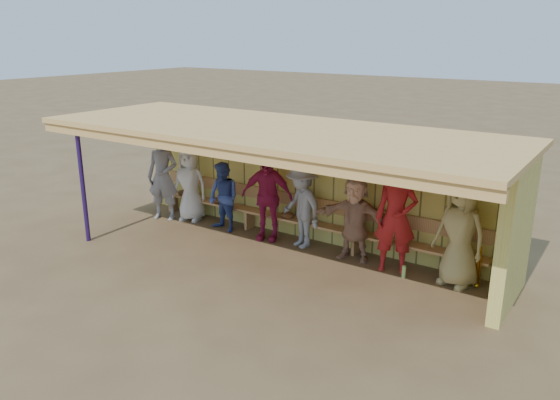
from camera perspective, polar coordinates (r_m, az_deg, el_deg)
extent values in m
plane|color=brown|center=(10.51, -1.08, -5.95)|extent=(90.00, 90.00, 0.00)
imported|color=gray|center=(12.63, -12.15, 2.39)|extent=(0.85, 0.69, 1.99)
imported|color=silver|center=(12.48, -9.41, 1.63)|extent=(0.93, 0.73, 1.68)
imported|color=#374B99|center=(11.70, -5.92, 0.29)|extent=(0.81, 0.68, 1.50)
imported|color=#A91B47|center=(11.11, -1.38, 0.36)|extent=(1.16, 0.76, 1.84)
imported|color=gray|center=(10.75, 2.26, -0.68)|extent=(1.23, 0.98, 1.67)
imported|color=tan|center=(10.23, 7.81, -1.91)|extent=(1.55, 0.65, 1.62)
imported|color=#A91B1C|center=(9.79, 12.02, -1.84)|extent=(0.85, 0.70, 2.00)
imported|color=tan|center=(9.55, 18.32, -3.28)|extent=(1.03, 0.81, 1.86)
cube|color=#D9C75C|center=(11.19, 2.88, 1.97)|extent=(8.60, 0.20, 2.40)
cube|color=#D9C75C|center=(8.95, 23.29, -3.33)|extent=(0.20, 1.62, 2.40)
cube|color=#DCA95A|center=(9.82, -1.16, 7.34)|extent=(8.80, 3.20, 0.10)
cube|color=#DCA95A|center=(8.69, -6.89, 5.07)|extent=(8.80, 0.10, 0.18)
cube|color=#DCA95A|center=(12.41, -15.79, 8.08)|extent=(0.08, 3.00, 0.16)
cube|color=#DCA95A|center=(11.70, -12.73, 7.80)|extent=(0.08, 3.00, 0.16)
cube|color=#DCA95A|center=(11.04, -9.30, 7.45)|extent=(0.08, 3.00, 0.16)
cube|color=#DCA95A|center=(10.41, -5.46, 7.04)|extent=(0.08, 3.00, 0.16)
cube|color=#DCA95A|center=(9.85, -1.15, 6.54)|extent=(0.08, 3.00, 0.16)
cube|color=#DCA95A|center=(9.34, 3.64, 5.93)|extent=(0.08, 3.00, 0.16)
cube|color=#DCA95A|center=(8.90, 8.93, 5.22)|extent=(0.08, 3.00, 0.16)
cube|color=#DCA95A|center=(8.55, 14.69, 4.38)|extent=(0.08, 3.00, 0.16)
cube|color=#DCA95A|center=(8.30, 20.86, 3.44)|extent=(0.08, 3.00, 0.16)
cylinder|color=navy|center=(11.63, -19.93, 1.53)|extent=(0.09, 0.09, 2.40)
cube|color=tan|center=(11.18, 2.04, -2.18)|extent=(7.60, 0.32, 0.05)
cube|color=tan|center=(11.20, 2.50, -0.15)|extent=(7.60, 0.04, 0.26)
cube|color=tan|center=(13.42, -11.09, -0.22)|extent=(0.06, 0.29, 0.40)
cube|color=tan|center=(11.95, -3.22, -2.06)|extent=(0.06, 0.29, 0.40)
cube|color=tan|center=(10.68, 7.93, -4.58)|extent=(0.06, 0.29, 0.40)
cube|color=tan|center=(9.97, 19.96, -7.09)|extent=(0.06, 0.29, 0.40)
cylinder|color=orange|center=(9.71, 20.06, -6.49)|extent=(0.13, 0.41, 0.80)
sphere|color=gold|center=(9.85, 19.85, -8.41)|extent=(0.08, 0.08, 0.08)
ellipsoid|color=#593319|center=(13.01, -10.02, 0.75)|extent=(0.30, 0.24, 0.14)
ellipsoid|color=#593319|center=(12.32, -6.44, -0.02)|extent=(0.30, 0.24, 0.14)
ellipsoid|color=#593319|center=(11.25, 0.81, -1.57)|extent=(0.30, 0.24, 0.14)
cylinder|color=#87CC66|center=(10.61, 7.98, -2.66)|extent=(0.07, 0.07, 0.22)
cylinder|color=orange|center=(10.68, 7.14, -2.49)|extent=(0.07, 0.07, 0.22)
cylinder|color=#A3E070|center=(9.86, 12.81, -7.31)|extent=(0.07, 0.07, 0.22)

